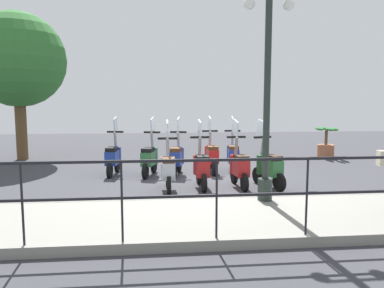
% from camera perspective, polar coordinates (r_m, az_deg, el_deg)
% --- Properties ---
extents(ground_plane, '(28.00, 28.00, 0.00)m').
position_cam_1_polar(ground_plane, '(9.27, 3.22, -5.64)').
color(ground_plane, '#38383D').
extents(promenade_walkway, '(2.20, 20.00, 0.15)m').
position_cam_1_polar(promenade_walkway, '(6.26, 7.79, -11.04)').
color(promenade_walkway, gray).
rests_on(promenade_walkway, ground_plane).
extents(fence_railing, '(0.04, 16.03, 1.07)m').
position_cam_1_polar(fence_railing, '(5.07, 10.71, -5.72)').
color(fence_railing, black).
rests_on(fence_railing, promenade_walkway).
extents(lamp_post_near, '(0.26, 0.90, 3.99)m').
position_cam_1_polar(lamp_post_near, '(6.84, 11.33, 5.98)').
color(lamp_post_near, '#232D28').
rests_on(lamp_post_near, promenade_walkway).
extents(tree_large, '(3.09, 3.09, 4.85)m').
position_cam_1_polar(tree_large, '(13.77, -25.03, 11.50)').
color(tree_large, brown).
rests_on(tree_large, ground_plane).
extents(potted_palm, '(1.06, 0.66, 1.05)m').
position_cam_1_polar(potted_palm, '(13.75, 19.73, -0.12)').
color(potted_palm, '#9E5B3D').
rests_on(potted_palm, ground_plane).
extents(scooter_near_0, '(1.20, 0.55, 1.54)m').
position_cam_1_polar(scooter_near_0, '(8.65, 11.62, -3.39)').
color(scooter_near_0, black).
rests_on(scooter_near_0, ground_plane).
extents(scooter_near_1, '(1.23, 0.44, 1.54)m').
position_cam_1_polar(scooter_near_1, '(8.56, 7.22, -3.41)').
color(scooter_near_1, black).
rests_on(scooter_near_1, ground_plane).
extents(scooter_near_2, '(1.23, 0.44, 1.54)m').
position_cam_1_polar(scooter_near_2, '(8.44, 1.44, -3.51)').
color(scooter_near_2, black).
rests_on(scooter_near_2, ground_plane).
extents(scooter_near_3, '(1.23, 0.44, 1.54)m').
position_cam_1_polar(scooter_near_3, '(8.18, -3.66, -3.84)').
color(scooter_near_3, black).
rests_on(scooter_near_3, ground_plane).
extents(scooter_far_0, '(1.23, 0.44, 1.54)m').
position_cam_1_polar(scooter_far_0, '(10.32, 6.27, -1.69)').
color(scooter_far_0, black).
rests_on(scooter_far_0, ground_plane).
extents(scooter_far_1, '(1.23, 0.44, 1.54)m').
position_cam_1_polar(scooter_far_1, '(10.19, 2.99, -1.76)').
color(scooter_far_1, black).
rests_on(scooter_far_1, ground_plane).
extents(scooter_far_2, '(1.22, 0.50, 1.54)m').
position_cam_1_polar(scooter_far_2, '(9.85, -2.33, -2.05)').
color(scooter_far_2, black).
rests_on(scooter_far_2, ground_plane).
extents(scooter_far_3, '(1.21, 0.52, 1.54)m').
position_cam_1_polar(scooter_far_3, '(9.85, -6.49, -2.09)').
color(scooter_far_3, black).
rests_on(scooter_far_3, ground_plane).
extents(scooter_far_4, '(1.23, 0.45, 1.54)m').
position_cam_1_polar(scooter_far_4, '(10.12, -11.90, -1.95)').
color(scooter_far_4, black).
rests_on(scooter_far_4, ground_plane).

